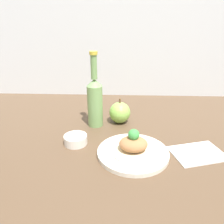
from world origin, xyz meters
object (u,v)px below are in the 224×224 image
object	(u,v)px
plate	(133,152)
cider_bottle	(95,100)
apple	(120,113)
dipping_bowl	(76,140)
plated_food	(133,144)

from	to	relation	value
plate	cider_bottle	xyz separation A→B (cm)	(-14.24, 20.75, 9.92)
apple	dipping_bowl	bearing A→B (deg)	-130.10
plated_food	cider_bottle	bearing A→B (deg)	124.46
cider_bottle	apple	world-z (taller)	cider_bottle
plate	apple	distance (cm)	24.44
plated_food	cider_bottle	distance (cm)	26.11
dipping_bowl	plated_food	bearing A→B (deg)	-16.91
plate	plated_food	size ratio (longest dim) A/B	1.57
plate	plated_food	distance (cm)	2.97
cider_bottle	plated_food	bearing A→B (deg)	-55.54
cider_bottle	plate	bearing A→B (deg)	-55.54
plate	cider_bottle	distance (cm)	27.06
apple	dipping_bowl	distance (cm)	23.50
apple	plate	bearing A→B (deg)	-79.33
plate	cider_bottle	bearing A→B (deg)	124.46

